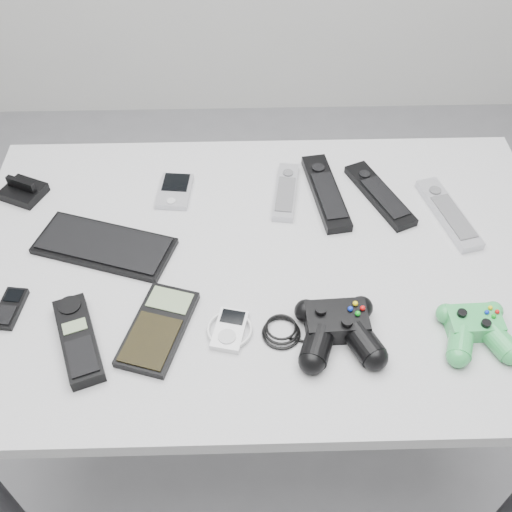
{
  "coord_description": "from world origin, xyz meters",
  "views": [
    {
      "loc": [
        -0.04,
        -0.74,
        1.69
      ],
      "look_at": [
        -0.02,
        0.04,
        0.82
      ],
      "focal_mm": 42.0,
      "sensor_mm": 36.0,
      "label": 1
    }
  ],
  "objects_px": {
    "remote_black_a": "(326,192)",
    "mobile_phone": "(10,308)",
    "pda_keyboard": "(104,245)",
    "controller_green": "(476,328)",
    "mp3_player": "(230,329)",
    "remote_silver_a": "(286,191)",
    "desk": "(265,282)",
    "remote_silver_b": "(448,213)",
    "cordless_handset": "(78,339)",
    "pda": "(175,191)",
    "calculator": "(158,328)",
    "controller_black": "(338,328)",
    "remote_black_b": "(380,194)"
  },
  "relations": [
    {
      "from": "desk",
      "to": "remote_silver_a",
      "type": "bearing_deg",
      "value": 74.53
    },
    {
      "from": "pda",
      "to": "cordless_handset",
      "type": "xyz_separation_m",
      "value": [
        -0.14,
        -0.39,
        0.01
      ]
    },
    {
      "from": "controller_green",
      "to": "mobile_phone",
      "type": "bearing_deg",
      "value": 172.79
    },
    {
      "from": "desk",
      "to": "controller_green",
      "type": "distance_m",
      "value": 0.42
    },
    {
      "from": "remote_silver_a",
      "to": "remote_silver_b",
      "type": "relative_size",
      "value": 0.83
    },
    {
      "from": "pda_keyboard",
      "to": "cordless_handset",
      "type": "height_order",
      "value": "cordless_handset"
    },
    {
      "from": "calculator",
      "to": "controller_green",
      "type": "bearing_deg",
      "value": 14.81
    },
    {
      "from": "cordless_handset",
      "to": "controller_black",
      "type": "bearing_deg",
      "value": -19.75
    },
    {
      "from": "remote_black_a",
      "to": "controller_green",
      "type": "height_order",
      "value": "controller_green"
    },
    {
      "from": "pda_keyboard",
      "to": "mp3_player",
      "type": "height_order",
      "value": "pda_keyboard"
    },
    {
      "from": "remote_black_b",
      "to": "cordless_handset",
      "type": "bearing_deg",
      "value": -171.61
    },
    {
      "from": "remote_black_b",
      "to": "mp3_player",
      "type": "xyz_separation_m",
      "value": [
        -0.33,
        -0.35,
        -0.0
      ]
    },
    {
      "from": "pda_keyboard",
      "to": "cordless_handset",
      "type": "xyz_separation_m",
      "value": [
        -0.01,
        -0.23,
        0.01
      ]
    },
    {
      "from": "pda_keyboard",
      "to": "remote_black_a",
      "type": "height_order",
      "value": "remote_black_a"
    },
    {
      "from": "pda",
      "to": "mobile_phone",
      "type": "relative_size",
      "value": 1.2
    },
    {
      "from": "mp3_player",
      "to": "controller_green",
      "type": "height_order",
      "value": "controller_green"
    },
    {
      "from": "mp3_player",
      "to": "controller_black",
      "type": "xyz_separation_m",
      "value": [
        0.19,
        -0.01,
        0.02
      ]
    },
    {
      "from": "desk",
      "to": "calculator",
      "type": "distance_m",
      "value": 0.27
    },
    {
      "from": "pda",
      "to": "remote_black_a",
      "type": "xyz_separation_m",
      "value": [
        0.33,
        -0.02,
        0.0
      ]
    },
    {
      "from": "pda",
      "to": "controller_black",
      "type": "xyz_separation_m",
      "value": [
        0.31,
        -0.39,
        0.02
      ]
    },
    {
      "from": "remote_black_a",
      "to": "mobile_phone",
      "type": "distance_m",
      "value": 0.68
    },
    {
      "from": "mp3_player",
      "to": "desk",
      "type": "bearing_deg",
      "value": 81.1
    },
    {
      "from": "calculator",
      "to": "cordless_handset",
      "type": "bearing_deg",
      "value": -152.58
    },
    {
      "from": "remote_silver_b",
      "to": "desk",
      "type": "bearing_deg",
      "value": -178.29
    },
    {
      "from": "cordless_handset",
      "to": "calculator",
      "type": "relative_size",
      "value": 1.0
    },
    {
      "from": "desk",
      "to": "calculator",
      "type": "relative_size",
      "value": 6.5
    },
    {
      "from": "pda_keyboard",
      "to": "mp3_player",
      "type": "xyz_separation_m",
      "value": [
        0.25,
        -0.21,
        -0.0
      ]
    },
    {
      "from": "remote_black_a",
      "to": "controller_black",
      "type": "bearing_deg",
      "value": -101.48
    },
    {
      "from": "pda_keyboard",
      "to": "controller_green",
      "type": "relative_size",
      "value": 1.96
    },
    {
      "from": "desk",
      "to": "remote_silver_a",
      "type": "xyz_separation_m",
      "value": [
        0.05,
        0.19,
        0.08
      ]
    },
    {
      "from": "pda_keyboard",
      "to": "remote_silver_b",
      "type": "relative_size",
      "value": 1.28
    },
    {
      "from": "calculator",
      "to": "controller_black",
      "type": "bearing_deg",
      "value": 13.74
    },
    {
      "from": "cordless_handset",
      "to": "remote_black_a",
      "type": "bearing_deg",
      "value": 18.08
    },
    {
      "from": "remote_silver_a",
      "to": "desk",
      "type": "bearing_deg",
      "value": -97.09
    },
    {
      "from": "remote_black_a",
      "to": "controller_green",
      "type": "relative_size",
      "value": 1.69
    },
    {
      "from": "desk",
      "to": "remote_silver_b",
      "type": "xyz_separation_m",
      "value": [
        0.39,
        0.11,
        0.08
      ]
    },
    {
      "from": "pda",
      "to": "remote_silver_b",
      "type": "xyz_separation_m",
      "value": [
        0.58,
        -0.09,
        0.0
      ]
    },
    {
      "from": "remote_silver_a",
      "to": "remote_black_a",
      "type": "relative_size",
      "value": 0.74
    },
    {
      "from": "remote_black_a",
      "to": "mp3_player",
      "type": "height_order",
      "value": "remote_black_a"
    },
    {
      "from": "calculator",
      "to": "remote_silver_a",
      "type": "bearing_deg",
      "value": 72.34
    },
    {
      "from": "desk",
      "to": "mp3_player",
      "type": "xyz_separation_m",
      "value": [
        -0.07,
        -0.17,
        0.08
      ]
    },
    {
      "from": "mp3_player",
      "to": "controller_black",
      "type": "height_order",
      "value": "controller_black"
    },
    {
      "from": "remote_silver_b",
      "to": "controller_green",
      "type": "xyz_separation_m",
      "value": [
        -0.03,
        -0.3,
        0.01
      ]
    },
    {
      "from": "pda_keyboard",
      "to": "remote_silver_b",
      "type": "bearing_deg",
      "value": 24.13
    },
    {
      "from": "remote_silver_b",
      "to": "calculator",
      "type": "height_order",
      "value": "remote_silver_b"
    },
    {
      "from": "remote_black_a",
      "to": "mp3_player",
      "type": "bearing_deg",
      "value": -128.97
    },
    {
      "from": "desk",
      "to": "controller_green",
      "type": "bearing_deg",
      "value": -27.62
    },
    {
      "from": "remote_black_b",
      "to": "controller_black",
      "type": "height_order",
      "value": "controller_black"
    },
    {
      "from": "pda_keyboard",
      "to": "pda",
      "type": "xyz_separation_m",
      "value": [
        0.13,
        0.16,
        0.0
      ]
    },
    {
      "from": "cordless_handset",
      "to": "pda_keyboard",
      "type": "bearing_deg",
      "value": 66.82
    }
  ]
}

